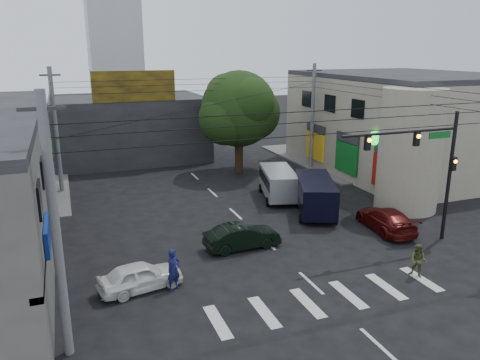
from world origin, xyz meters
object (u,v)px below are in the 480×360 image
utility_pole_far_right (312,117)px  navy_van (315,196)px  street_tree (239,109)px  utility_pole_far_left (56,132)px  traffic_officer (174,270)px  maroon_sedan (386,219)px  pedestrian_olive (418,261)px  white_compact (141,276)px  utility_pole_near_left (56,232)px  traffic_gantry (427,158)px  silver_minivan (278,184)px  dark_sedan (242,236)px

utility_pole_far_right → navy_van: size_ratio=1.53×
street_tree → utility_pole_far_right: bearing=-8.7°
utility_pole_far_left → traffic_officer: size_ratio=4.78×
utility_pole_far_right → maroon_sedan: utility_pole_far_right is taller
pedestrian_olive → traffic_officer: bearing=-137.9°
traffic_officer → pedestrian_olive: 11.34m
white_compact → traffic_officer: bearing=-122.4°
utility_pole_near_left → utility_pole_far_right: bearing=44.3°
white_compact → pedestrian_olive: size_ratio=2.46×
utility_pole_far_left → utility_pole_far_right: size_ratio=1.00×
traffic_gantry → utility_pole_near_left: bearing=-169.2°
traffic_gantry → silver_minivan: 11.36m
utility_pole_near_left → pedestrian_olive: (15.48, 0.31, -3.79)m
silver_minivan → traffic_officer: (-9.99, -10.36, -0.09)m
traffic_gantry → silver_minivan: (-3.83, 10.00, -3.78)m
navy_van → pedestrian_olive: bearing=-157.0°
traffic_gantry → dark_sedan: 10.63m
street_tree → utility_pole_far_left: bearing=-176.1°
utility_pole_far_right → silver_minivan: size_ratio=1.76×
utility_pole_near_left → maroon_sedan: utility_pole_near_left is taller
navy_van → traffic_gantry: bearing=-133.0°
silver_minivan → traffic_officer: silver_minivan is taller
utility_pole_far_left → white_compact: (3.12, -16.80, -3.96)m
traffic_gantry → pedestrian_olive: (-2.84, -3.19, -4.02)m
street_tree → traffic_gantry: size_ratio=1.21×
utility_pole_near_left → navy_van: bearing=32.7°
traffic_gantry → utility_pole_far_right: 17.21m
utility_pole_far_left → dark_sedan: (8.95, -14.21, -3.93)m
utility_pole_near_left → traffic_gantry: bearing=10.8°
utility_pole_far_left → traffic_officer: 18.29m
white_compact → traffic_officer: 1.52m
pedestrian_olive → utility_pole_far_right: bearing=131.3°
white_compact → traffic_gantry: bearing=-101.2°
traffic_officer → maroon_sedan: bearing=-17.8°
street_tree → navy_van: bearing=-85.4°
utility_pole_near_left → utility_pole_far_left: same height
maroon_sedan → navy_van: 4.83m
traffic_gantry → dark_sedan: bearing=163.4°
utility_pole_far_left → utility_pole_far_right: bearing=0.0°
street_tree → white_compact: 21.67m
dark_sedan → utility_pole_near_left: bearing=122.9°
street_tree → traffic_gantry: street_tree is taller
utility_pole_near_left → silver_minivan: 20.12m
maroon_sedan → pedestrian_olive: bearing=74.2°
utility_pole_far_right → pedestrian_olive: utility_pole_far_right is taller
street_tree → traffic_officer: street_tree is taller
traffic_gantry → traffic_officer: size_ratio=3.74×
traffic_gantry → utility_pole_far_right: size_ratio=0.78×
utility_pole_far_right → traffic_officer: (-16.50, -17.36, -3.64)m
utility_pole_near_left → white_compact: 6.25m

